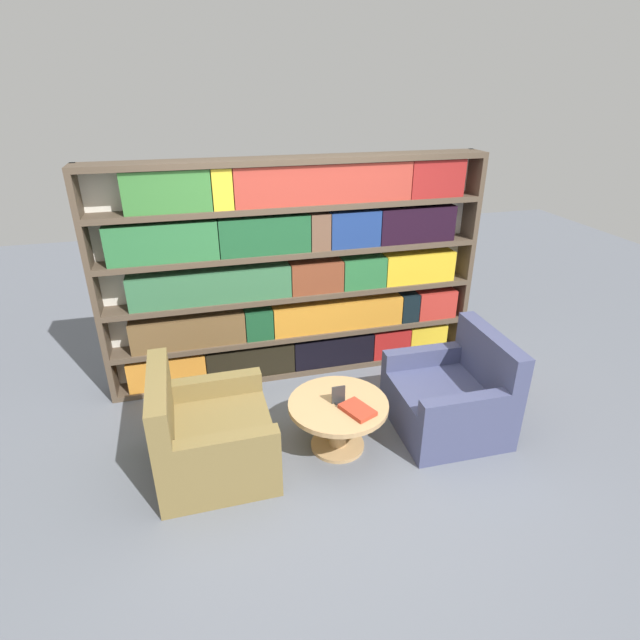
{
  "coord_description": "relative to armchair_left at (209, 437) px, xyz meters",
  "views": [
    {
      "loc": [
        -0.92,
        -2.87,
        2.67
      ],
      "look_at": [
        0.05,
        0.76,
        0.88
      ],
      "focal_mm": 28.0,
      "sensor_mm": 36.0,
      "label": 1
    }
  ],
  "objects": [
    {
      "name": "stray_book",
      "position": [
        1.11,
        -0.17,
        0.16
      ],
      "size": [
        0.26,
        0.31,
        0.03
      ],
      "color": "#B73823",
      "rests_on": "coffee_table"
    },
    {
      "name": "table_sign",
      "position": [
        1.0,
        -0.02,
        0.21
      ],
      "size": [
        0.11,
        0.06,
        0.15
      ],
      "color": "black",
      "rests_on": "coffee_table"
    },
    {
      "name": "ground_plane",
      "position": [
        0.95,
        -0.22,
        -0.28
      ],
      "size": [
        14.0,
        14.0,
        0.0
      ],
      "primitive_type": "plane",
      "color": "slate"
    },
    {
      "name": "armchair_right",
      "position": [
        2.0,
        -0.0,
        0.0
      ],
      "size": [
        0.86,
        0.91,
        0.84
      ],
      "rotation": [
        0.0,
        0.0,
        -1.59
      ],
      "color": "#42476B",
      "rests_on": "ground_plane"
    },
    {
      "name": "bookshelf",
      "position": [
        0.97,
        1.25,
        0.77
      ],
      "size": [
        3.57,
        0.3,
        2.1
      ],
      "color": "silver",
      "rests_on": "ground_plane"
    },
    {
      "name": "armchair_left",
      "position": [
        0.0,
        0.0,
        0.0
      ],
      "size": [
        0.85,
        0.9,
        0.84
      ],
      "rotation": [
        0.0,
        0.0,
        1.58
      ],
      "color": "olive",
      "rests_on": "ground_plane"
    },
    {
      "name": "coffee_table",
      "position": [
        1.0,
        -0.02,
        0.02
      ],
      "size": [
        0.79,
        0.79,
        0.42
      ],
      "color": "tan",
      "rests_on": "ground_plane"
    }
  ]
}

